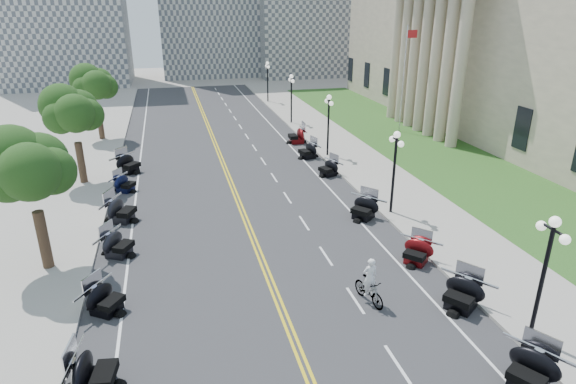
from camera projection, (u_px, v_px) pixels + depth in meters
ground at (263, 264)px, 23.39m from camera, size 160.00×160.00×0.00m
road at (234, 191)px, 32.41m from camera, size 16.00×90.00×0.01m
centerline_yellow_a at (232, 191)px, 32.38m from camera, size 0.12×90.00×0.00m
centerline_yellow_b at (236, 191)px, 32.44m from camera, size 0.12×90.00×0.00m
edge_line_north at (325, 183)px, 33.86m from camera, size 0.12×90.00×0.00m
edge_line_south at (135, 200)px, 30.97m from camera, size 0.12×90.00×0.00m
lane_dash_4 at (397, 364)px, 16.88m from camera, size 0.12×2.00×0.00m
lane_dash_5 at (355, 300)px, 20.49m from camera, size 0.12×2.00×0.00m
lane_dash_6 at (326, 256)px, 24.11m from camera, size 0.12×2.00×0.00m
lane_dash_7 at (304, 223)px, 27.72m from camera, size 0.12×2.00×0.00m
lane_dash_8 at (287, 198)px, 31.33m from camera, size 0.12×2.00×0.00m
lane_dash_9 at (274, 178)px, 34.94m from camera, size 0.12×2.00×0.00m
lane_dash_10 at (263, 161)px, 38.55m from camera, size 0.12×2.00×0.00m
lane_dash_11 at (254, 148)px, 42.16m from camera, size 0.12×2.00×0.00m
lane_dash_12 at (247, 136)px, 45.78m from camera, size 0.12×2.00×0.00m
lane_dash_13 at (240, 127)px, 49.39m from camera, size 0.12×2.00×0.00m
lane_dash_14 at (235, 118)px, 53.00m from camera, size 0.12×2.00×0.00m
lane_dash_15 at (230, 111)px, 56.61m from camera, size 0.12×2.00×0.00m
lane_dash_16 at (226, 104)px, 60.22m from camera, size 0.12×2.00×0.00m
lane_dash_17 at (222, 99)px, 63.83m from camera, size 0.12×2.00×0.00m
lane_dash_18 at (219, 94)px, 67.44m from camera, size 0.12×2.00×0.00m
lane_dash_19 at (216, 89)px, 71.06m from camera, size 0.12×2.00×0.00m
sidewalk_north at (379, 177)px, 34.76m from camera, size 5.00×90.00×0.15m
sidewalk_south at (67, 205)px, 30.02m from camera, size 5.00×90.00×0.15m
lawn at (414, 143)px, 43.57m from camera, size 9.00×60.00×0.10m
civic_building at (537, 35)px, 47.22m from camera, size 26.00×51.00×17.80m
distant_block_c at (313, 8)px, 83.02m from camera, size 20.00×14.00×22.00m
street_lamp_1 at (542, 280)px, 17.16m from camera, size 0.50×1.20×4.90m
street_lamp_2 at (394, 173)px, 27.99m from camera, size 0.50×1.20×4.90m
street_lamp_3 at (328, 126)px, 38.83m from camera, size 0.50×1.20×4.90m
street_lamp_4 at (291, 99)px, 49.66m from camera, size 0.50×1.20×4.90m
street_lamp_5 at (268, 82)px, 60.49m from camera, size 0.50×1.20×4.90m
flagpole at (403, 81)px, 45.49m from camera, size 1.10×0.20×10.00m
tree_2 at (30, 175)px, 21.20m from camera, size 4.80×4.80×9.20m
tree_3 at (74, 117)px, 32.03m from camera, size 4.80×4.80×9.20m
tree_4 at (95, 88)px, 42.87m from camera, size 4.80×4.80×9.20m
motorcycle_n_3 at (531, 369)px, 15.61m from camera, size 2.87×2.87×1.46m
motorcycle_n_4 at (462, 293)px, 19.74m from camera, size 2.91×2.91×1.46m
motorcycle_n_5 at (417, 251)px, 23.26m from camera, size 2.62×2.62×1.30m
motorcycle_n_6 at (364, 207)px, 28.09m from camera, size 2.86×2.86×1.42m
motorcycle_n_8 at (328, 167)px, 35.15m from camera, size 2.37×2.37×1.28m
motorcycle_n_9 at (308, 150)px, 39.16m from camera, size 2.42×2.42×1.38m
motorcycle_n_10 at (297, 135)px, 43.36m from camera, size 2.24×2.24×1.54m
motorcycle_s_4 at (93, 371)px, 15.51m from camera, size 2.42×2.42×1.49m
motorcycle_s_5 at (105, 298)px, 19.51m from camera, size 2.66×2.66×1.34m
motorcycle_s_6 at (118, 243)px, 23.93m from camera, size 2.69×2.69×1.39m
motorcycle_s_7 at (121, 209)px, 27.68m from camera, size 2.90×2.90×1.54m
motorcycle_s_8 at (125, 183)px, 32.17m from camera, size 2.45×2.45×1.24m
motorcycle_s_9 at (128, 163)px, 35.74m from camera, size 3.05×3.05×1.51m
bicycle at (369, 291)px, 20.18m from camera, size 1.01×1.99×1.15m
cyclist_rider at (371, 260)px, 19.65m from camera, size 0.64×0.42×1.75m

